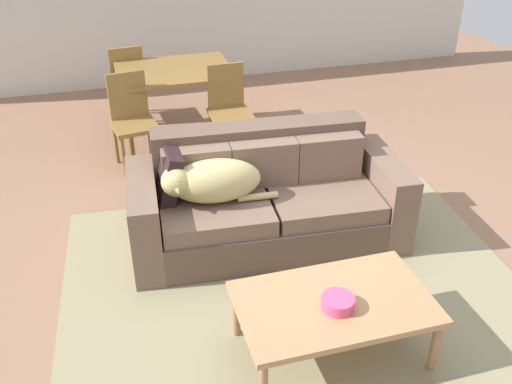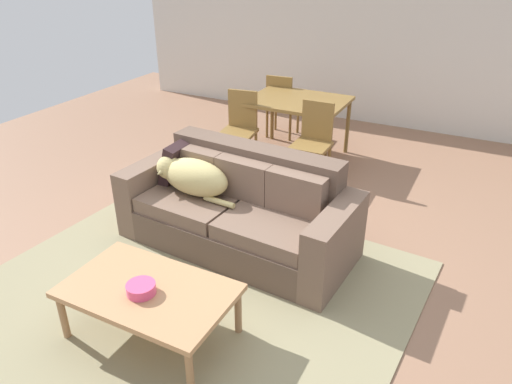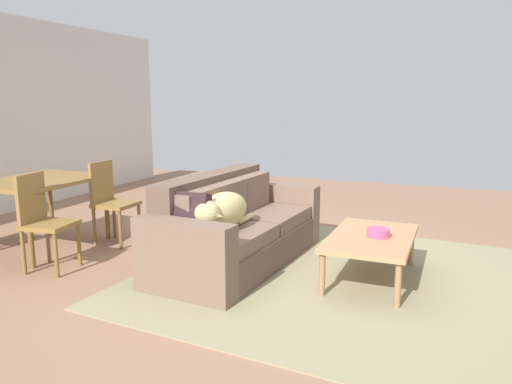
# 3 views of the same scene
# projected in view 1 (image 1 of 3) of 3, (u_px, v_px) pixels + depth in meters

# --- Properties ---
(ground_plane) EXTENTS (10.00, 10.00, 0.00)m
(ground_plane) POSITION_uv_depth(u_px,v_px,m) (292.00, 241.00, 4.51)
(ground_plane) COLOR #926A51
(area_rug) EXTENTS (3.40, 3.28, 0.01)m
(area_rug) POSITION_uv_depth(u_px,v_px,m) (304.00, 310.00, 3.80)
(area_rug) COLOR gray
(area_rug) RESTS_ON ground
(couch) EXTENTS (2.12, 1.02, 0.86)m
(couch) POSITION_uv_depth(u_px,v_px,m) (266.00, 200.00, 4.40)
(couch) COLOR brown
(couch) RESTS_ON ground
(dog_on_left_cushion) EXTENTS (0.83, 0.37, 0.32)m
(dog_on_left_cushion) POSITION_uv_depth(u_px,v_px,m) (210.00, 181.00, 4.09)
(dog_on_left_cushion) COLOR tan
(dog_on_left_cushion) RESTS_ON couch
(throw_pillow_by_left_arm) EXTENTS (0.21, 0.39, 0.40)m
(throw_pillow_by_left_arm) POSITION_uv_depth(u_px,v_px,m) (168.00, 174.00, 4.16)
(throw_pillow_by_left_arm) COLOR #2F1D1F
(throw_pillow_by_left_arm) RESTS_ON couch
(coffee_table) EXTENTS (1.13, 0.69, 0.41)m
(coffee_table) POSITION_uv_depth(u_px,v_px,m) (334.00, 306.00, 3.31)
(coffee_table) COLOR tan
(coffee_table) RESTS_ON ground
(bowl_on_coffee_table) EXTENTS (0.19, 0.19, 0.07)m
(bowl_on_coffee_table) POSITION_uv_depth(u_px,v_px,m) (338.00, 302.00, 3.23)
(bowl_on_coffee_table) COLOR #EA4C7F
(bowl_on_coffee_table) RESTS_ON coffee_table
(dining_table) EXTENTS (1.17, 0.93, 0.74)m
(dining_table) POSITION_uv_depth(u_px,v_px,m) (175.00, 76.00, 5.88)
(dining_table) COLOR olive
(dining_table) RESTS_ON ground
(dining_chair_near_left) EXTENTS (0.45, 0.45, 0.90)m
(dining_chair_near_left) POSITION_uv_depth(u_px,v_px,m) (132.00, 117.00, 5.39)
(dining_chair_near_left) COLOR olive
(dining_chair_near_left) RESTS_ON ground
(dining_chair_near_right) EXTENTS (0.41, 0.41, 0.90)m
(dining_chair_near_right) POSITION_uv_depth(u_px,v_px,m) (229.00, 106.00, 5.61)
(dining_chair_near_right) COLOR olive
(dining_chair_near_right) RESTS_ON ground
(dining_chair_far_left) EXTENTS (0.43, 0.43, 0.88)m
(dining_chair_far_left) POSITION_uv_depth(u_px,v_px,m) (127.00, 79.00, 6.31)
(dining_chair_far_left) COLOR olive
(dining_chair_far_left) RESTS_ON ground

